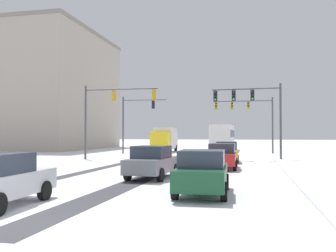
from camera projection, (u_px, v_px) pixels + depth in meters
ground_plane at (1, 225)px, 9.09m from camera, size 300.00×300.00×0.00m
wheel_track_left_lane at (93, 170)px, 22.92m from camera, size 0.81×29.47×0.01m
wheel_track_right_lane at (160, 172)px, 22.01m from camera, size 1.19×29.47×0.01m
sidewalk_kerb_right at (330, 177)px, 18.75m from camera, size 4.00×29.47×0.12m
traffic_signal_near_left at (110, 106)px, 32.76m from camera, size 6.68×0.39×6.50m
traffic_signal_near_right at (252, 104)px, 32.16m from camera, size 5.86×0.51×6.50m
traffic_signal_far_right at (248, 112)px, 43.89m from camera, size 6.91×0.40×6.50m
traffic_signal_far_left at (135, 115)px, 42.82m from camera, size 5.10×0.61×6.50m
car_yellow_cab_lead at (227, 152)px, 29.54m from camera, size 2.00×4.18×1.62m
car_red_second at (222, 156)px, 23.70m from camera, size 1.88×4.12×1.62m
car_grey_third at (152, 162)px, 18.70m from camera, size 2.02×4.19×1.62m
car_dark_green_fourth at (202, 172)px, 13.64m from camera, size 1.96×4.16×1.62m
bus_oncoming at (223, 136)px, 49.37m from camera, size 2.69×11.00×3.38m
box_truck_delivery at (165, 139)px, 46.55m from camera, size 2.55×7.49×3.02m
office_building_far_left_block at (15, 92)px, 59.53m from camera, size 27.54×21.91×17.69m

